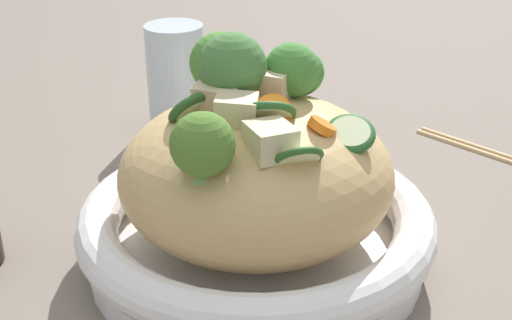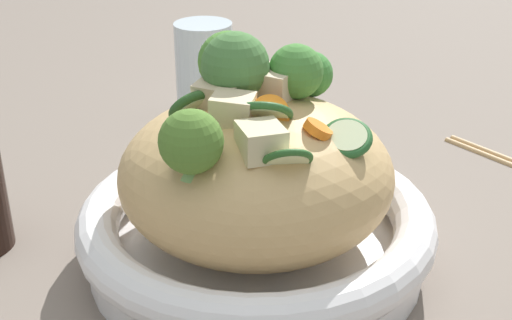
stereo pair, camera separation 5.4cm
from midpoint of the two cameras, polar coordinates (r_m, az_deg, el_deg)
ground_plane at (r=0.58m, az=2.67°, el=-8.09°), size 3.00×3.00×0.00m
serving_bowl at (r=0.57m, az=2.72°, el=-5.71°), size 0.28×0.28×0.06m
noodle_heap at (r=0.54m, az=2.84°, el=-1.12°), size 0.21×0.21×0.12m
broccoli_florets at (r=0.53m, az=2.05°, el=6.48°), size 0.20×0.12×0.08m
carrot_coins at (r=0.50m, az=3.22°, el=3.03°), size 0.14×0.10×0.04m
zucchini_slices at (r=0.50m, az=3.85°, el=2.81°), size 0.10×0.15×0.04m
chicken_chunks at (r=0.51m, az=2.63°, el=4.26°), size 0.11×0.10×0.04m
drinking_glass at (r=0.82m, az=-2.31°, el=6.96°), size 0.07×0.07×0.12m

